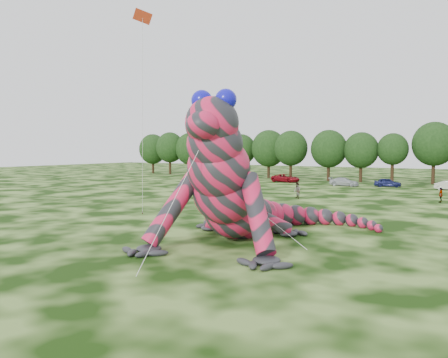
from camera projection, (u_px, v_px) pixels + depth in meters
ground at (200, 244)px, 27.53m from camera, size 240.00×240.00×0.00m
inflatable_gecko at (240, 168)px, 29.22m from camera, size 18.75×21.18×9.39m
flying_kite at (143, 33)px, 35.47m from camera, size 3.42×3.35×17.43m
tree_0 at (153, 154)px, 105.98m from camera, size 6.91×6.22×9.51m
tree_1 at (170, 153)px, 101.74m from camera, size 6.74×6.07×9.81m
tree_2 at (190, 154)px, 99.58m from camera, size 7.04×6.34×9.64m
tree_3 at (213, 154)px, 94.36m from camera, size 5.81×5.23×9.44m
tree_4 at (241, 156)px, 92.62m from camera, size 6.22×5.60×9.06m
tree_5 at (269, 154)px, 88.97m from camera, size 7.16×6.44×9.80m
tree_6 at (291, 155)px, 84.60m from camera, size 6.52×5.86×9.49m
tree_7 at (329, 155)px, 80.82m from camera, size 6.68×6.01×9.48m
tree_8 at (361, 157)px, 77.96m from camera, size 6.14×5.53×8.94m
tree_9 at (393, 158)px, 75.53m from camera, size 5.27×4.74×8.68m
tree_10 at (434, 153)px, 73.23m from camera, size 7.09×6.38×10.50m
car_0 at (210, 175)px, 86.50m from camera, size 4.51×1.98×1.51m
car_1 at (233, 177)px, 81.51m from camera, size 4.49×2.06×1.43m
car_2 at (286, 178)px, 78.05m from camera, size 5.59×3.34×1.45m
car_3 at (344, 182)px, 70.11m from camera, size 4.66×1.91×1.35m
car_4 at (388, 183)px, 68.21m from camera, size 4.28×2.31×1.38m
spectator_4 at (241, 182)px, 66.95m from camera, size 0.62×0.86×1.63m
spectator_3 at (441, 195)px, 48.44m from camera, size 0.45×1.00×1.68m
spectator_1 at (297, 191)px, 52.32m from camera, size 1.17×1.12×1.90m
spectator_0 at (234, 194)px, 49.29m from camera, size 0.72×0.57×1.72m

